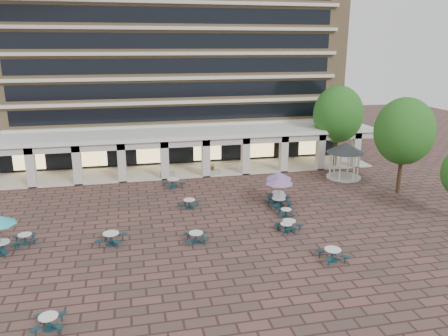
{
  "coord_description": "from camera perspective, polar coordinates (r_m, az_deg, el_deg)",
  "views": [
    {
      "loc": [
        -5.36,
        -30.49,
        13.15
      ],
      "look_at": [
        1.97,
        3.0,
        3.49
      ],
      "focal_mm": 35.0,
      "sensor_mm": 36.0,
      "label": 1
    }
  ],
  "objects": [
    {
      "name": "ground",
      "position": [
        33.63,
        -2.21,
        -7.28
      ],
      "size": [
        120.0,
        120.0,
        0.0
      ],
      "primitive_type": "plane",
      "color": "brown",
      "rests_on": "ground"
    },
    {
      "name": "apartment_building",
      "position": [
        56.22,
        -7.12,
        15.06
      ],
      "size": [
        40.0,
        15.5,
        25.2
      ],
      "color": "#A3855C",
      "rests_on": "ground"
    },
    {
      "name": "retail_arcade",
      "position": [
        46.72,
        -5.47,
        3.12
      ],
      "size": [
        42.0,
        6.6,
        4.4
      ],
      "color": "white",
      "rests_on": "ground"
    },
    {
      "name": "picnic_table_0",
      "position": [
        23.68,
        -21.92,
        -18.06
      ],
      "size": [
        1.57,
        1.57,
        0.69
      ],
      "rotation": [
        0.0,
        0.0,
        -0.02
      ],
      "color": "#15373F",
      "rests_on": "ground"
    },
    {
      "name": "picnic_table_1",
      "position": [
        30.5,
        -3.67,
        -8.91
      ],
      "size": [
        1.71,
        1.71,
        0.74
      ],
      "rotation": [
        0.0,
        0.0,
        -0.04
      ],
      "color": "#15373F",
      "rests_on": "ground"
    },
    {
      "name": "picnic_table_2",
      "position": [
        32.41,
        8.12,
        -7.62
      ],
      "size": [
        1.55,
        1.55,
        0.64
      ],
      "rotation": [
        0.0,
        0.0,
        0.11
      ],
      "color": "#15373F",
      "rests_on": "ground"
    },
    {
      "name": "picnic_table_3",
      "position": [
        28.88,
        13.98,
        -10.8
      ],
      "size": [
        1.86,
        1.86,
        0.79
      ],
      "rotation": [
        0.0,
        0.0,
        0.07
      ],
      "color": "#15373F",
      "rests_on": "ground"
    },
    {
      "name": "picnic_table_5",
      "position": [
        31.15,
        -14.52,
        -8.77
      ],
      "size": [
        2.2,
        2.2,
        0.83
      ],
      "rotation": [
        0.0,
        0.0,
        -0.32
      ],
      "color": "#15373F",
      "rests_on": "ground"
    },
    {
      "name": "picnic_table_6",
      "position": [
        36.32,
        7.23,
        -1.73
      ],
      "size": [
        2.37,
        2.37,
        2.74
      ],
      "rotation": [
        0.0,
        0.0,
        0.15
      ],
      "color": "#15373F",
      "rests_on": "ground"
    },
    {
      "name": "picnic_table_7",
      "position": [
        32.77,
        8.51,
        -7.27
      ],
      "size": [
        1.97,
        1.97,
        0.73
      ],
      "rotation": [
        0.0,
        0.0,
        0.35
      ],
      "color": "#15373F",
      "rests_on": "ground"
    },
    {
      "name": "picnic_table_8",
      "position": [
        33.21,
        -24.54,
        -8.32
      ],
      "size": [
        1.84,
        1.84,
        0.69
      ],
      "rotation": [
        0.0,
        0.0,
        0.32
      ],
      "color": "#15373F",
      "rests_on": "ground"
    },
    {
      "name": "picnic_table_9",
      "position": [
        36.72,
        -4.55,
        -4.56
      ],
      "size": [
        2.02,
        2.02,
        0.74
      ],
      "rotation": [
        0.0,
        0.0,
        -0.42
      ],
      "color": "#15373F",
      "rests_on": "ground"
    },
    {
      "name": "picnic_table_10",
      "position": [
        35.12,
        8.11,
        -5.73
      ],
      "size": [
        1.68,
        1.68,
        0.65
      ],
      "rotation": [
        0.0,
        0.0,
        -0.26
      ],
      "color": "#15373F",
      "rests_on": "ground"
    },
    {
      "name": "picnic_table_11",
      "position": [
        37.95,
        7.16,
        -1.11
      ],
      "size": [
        2.27,
        2.27,
        2.62
      ],
      "rotation": [
        0.0,
        0.0,
        0.06
      ],
      "color": "#15373F",
      "rests_on": "ground"
    },
    {
      "name": "picnic_table_12",
      "position": [
        42.0,
        -6.65,
        -1.88
      ],
      "size": [
        2.34,
        2.34,
        0.86
      ],
      "rotation": [
        0.0,
        0.0,
        0.4
      ],
      "color": "#15373F",
      "rests_on": "ground"
    },
    {
      "name": "picnic_table_13",
      "position": [
        37.64,
        7.24,
        -4.02
      ],
      "size": [
        2.12,
        2.12,
        0.85
      ],
      "rotation": [
        0.0,
        0.0,
        -0.18
      ],
      "color": "#15373F",
      "rests_on": "ground"
    },
    {
      "name": "gazebo",
      "position": [
        45.89,
        15.55,
        2.05
      ],
      "size": [
        3.92,
        3.92,
        3.65
      ],
      "rotation": [
        0.0,
        0.0,
        -0.24
      ],
      "color": "beige",
      "rests_on": "ground"
    },
    {
      "name": "tree_east_a",
      "position": [
        42.3,
        22.49,
        4.46
      ],
      "size": [
        5.27,
        5.27,
        8.79
      ],
      "color": "#412E1A",
      "rests_on": "ground"
    },
    {
      "name": "tree_east_c",
      "position": [
        49.51,
        14.67,
        6.79
      ],
      "size": [
        5.4,
        5.4,
        9.0
      ],
      "color": "#412E1A",
      "rests_on": "ground"
    },
    {
      "name": "planter_left",
      "position": [
        45.36,
        -7.37,
        -0.69
      ],
      "size": [
        1.5,
        0.66,
        1.15
      ],
      "color": "#989792",
      "rests_on": "ground"
    },
    {
      "name": "planter_right",
      "position": [
        45.95,
        -1.48,
        -0.23
      ],
      "size": [
        1.5,
        0.83,
        1.27
      ],
      "color": "#989792",
      "rests_on": "ground"
    }
  ]
}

